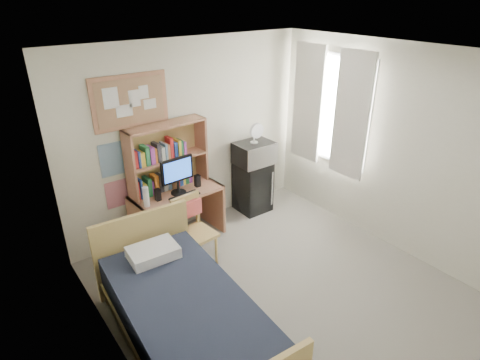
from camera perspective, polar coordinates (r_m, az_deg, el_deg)
floor at (r=4.72m, az=7.28°, el=-16.36°), size 3.60×4.20×0.02m
ceiling at (r=3.56m, az=9.69°, el=16.74°), size 3.60×4.20×0.02m
wall_back at (r=5.51m, az=-7.17°, el=6.05°), size 3.60×0.04×2.60m
wall_left at (r=3.14m, az=-16.41°, el=-11.29°), size 0.04×4.20×2.60m
wall_right at (r=5.30m, az=22.39°, el=3.45°), size 0.04×4.20×2.60m
window_unit at (r=5.83m, az=12.64°, el=9.81°), size 0.10×1.40×1.70m
curtain_left at (r=5.56m, az=15.53°, el=8.75°), size 0.04×0.55×1.70m
curtain_right at (r=6.06m, az=9.60°, el=10.68°), size 0.04×0.55×1.70m
bulletin_board at (r=5.00m, az=-15.34°, el=10.75°), size 0.94×0.03×0.64m
poster_wave at (r=5.11m, az=-17.79°, el=2.78°), size 0.30×0.01×0.42m
poster_japan at (r=5.30m, az=-17.12°, el=-1.91°), size 0.28×0.01×0.36m
desk at (r=5.47m, az=-8.80°, el=-5.02°), size 1.21×0.66×0.73m
desk_chair at (r=4.89m, az=-6.29°, el=-7.61°), size 0.50×0.50×0.92m
mini_fridge at (r=6.13m, az=1.80°, el=-0.87°), size 0.47×0.47×0.79m
bed at (r=4.03m, az=-7.55°, el=-19.48°), size 1.19×2.17×0.58m
hutch at (r=5.23m, az=-10.27°, el=3.27°), size 1.10×0.35×0.88m
monitor at (r=5.15m, az=-8.88°, el=0.53°), size 0.45×0.07×0.48m
keyboard at (r=5.14m, az=-7.87°, el=-2.30°), size 0.41×0.15×0.02m
speaker_left at (r=5.09m, az=-11.61°, el=-2.06°), size 0.07×0.07×0.16m
speaker_right at (r=5.36m, az=-6.07°, el=-0.12°), size 0.07×0.07×0.16m
water_bottle at (r=4.96m, az=-13.22°, el=-2.34°), size 0.08×0.08×0.25m
hoodie at (r=4.90m, az=-7.84°, el=-4.17°), size 0.43×0.17×0.20m
microwave at (r=5.89m, az=1.99°, el=3.88°), size 0.55×0.42×0.32m
desk_fan at (r=5.79m, az=2.03°, el=6.58°), size 0.22×0.22×0.27m
pillow at (r=4.34m, az=-12.25°, el=-10.02°), size 0.52×0.38×0.12m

